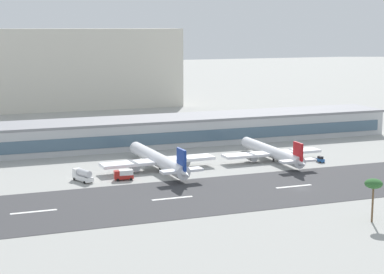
{
  "coord_description": "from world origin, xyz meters",
  "views": [
    {
      "loc": [
        -95.5,
        -162.87,
        48.17
      ],
      "look_at": [
        -16.75,
        49.24,
        8.72
      ],
      "focal_mm": 59.97,
      "sensor_mm": 36.0,
      "label": 1
    }
  ],
  "objects_px": {
    "distant_hotel_block": "(59,69)",
    "airliner_red_tail_gate_1": "(273,153)",
    "airliner_navy_tail_gate_0": "(160,161)",
    "service_box_truck_2": "(124,175)",
    "service_fuel_truck_0": "(83,175)",
    "palm_tree_0": "(374,185)",
    "terminal_building": "(178,130)",
    "service_baggage_tug_1": "(320,159)"
  },
  "relations": [
    {
      "from": "airliner_navy_tail_gate_0",
      "to": "service_baggage_tug_1",
      "type": "xyz_separation_m",
      "value": [
        57.88,
        -7.17,
        -2.39
      ]
    },
    {
      "from": "terminal_building",
      "to": "service_box_truck_2",
      "type": "distance_m",
      "value": 66.33
    },
    {
      "from": "distant_hotel_block",
      "to": "airliner_navy_tail_gate_0",
      "type": "xyz_separation_m",
      "value": [
        5.78,
        -173.1,
        -19.77
      ]
    },
    {
      "from": "airliner_red_tail_gate_1",
      "to": "palm_tree_0",
      "type": "xyz_separation_m",
      "value": [
        -10.62,
        -73.12,
        6.44
      ]
    },
    {
      "from": "service_fuel_truck_0",
      "to": "service_baggage_tug_1",
      "type": "distance_m",
      "value": 85.05
    },
    {
      "from": "airliner_navy_tail_gate_0",
      "to": "service_box_truck_2",
      "type": "xyz_separation_m",
      "value": [
        -14.7,
        -8.87,
        -1.65
      ]
    },
    {
      "from": "airliner_navy_tail_gate_0",
      "to": "service_baggage_tug_1",
      "type": "relative_size",
      "value": 15.48
    },
    {
      "from": "terminal_building",
      "to": "service_baggage_tug_1",
      "type": "relative_size",
      "value": 56.09
    },
    {
      "from": "airliner_red_tail_gate_1",
      "to": "service_baggage_tug_1",
      "type": "bearing_deg",
      "value": -116.55
    },
    {
      "from": "terminal_building",
      "to": "service_box_truck_2",
      "type": "relative_size",
      "value": 30.41
    },
    {
      "from": "terminal_building",
      "to": "palm_tree_0",
      "type": "distance_m",
      "value": 119.31
    },
    {
      "from": "airliner_red_tail_gate_1",
      "to": "service_fuel_truck_0",
      "type": "height_order",
      "value": "airliner_red_tail_gate_1"
    },
    {
      "from": "airliner_navy_tail_gate_0",
      "to": "airliner_red_tail_gate_1",
      "type": "height_order",
      "value": "airliner_navy_tail_gate_0"
    },
    {
      "from": "distant_hotel_block",
      "to": "palm_tree_0",
      "type": "relative_size",
      "value": 12.99
    },
    {
      "from": "terminal_building",
      "to": "airliner_navy_tail_gate_0",
      "type": "xyz_separation_m",
      "value": [
        -22.54,
        -45.89,
        -2.14
      ]
    },
    {
      "from": "distant_hotel_block",
      "to": "service_baggage_tug_1",
      "type": "bearing_deg",
      "value": -70.55
    },
    {
      "from": "service_fuel_truck_0",
      "to": "service_box_truck_2",
      "type": "bearing_deg",
      "value": -123.51
    },
    {
      "from": "service_baggage_tug_1",
      "to": "palm_tree_0",
      "type": "distance_m",
      "value": 71.12
    },
    {
      "from": "terminal_building",
      "to": "airliner_red_tail_gate_1",
      "type": "bearing_deg",
      "value": -66.03
    },
    {
      "from": "airliner_navy_tail_gate_0",
      "to": "service_fuel_truck_0",
      "type": "relative_size",
      "value": 5.83
    },
    {
      "from": "airliner_navy_tail_gate_0",
      "to": "palm_tree_0",
      "type": "relative_size",
      "value": 4.69
    },
    {
      "from": "airliner_red_tail_gate_1",
      "to": "service_fuel_truck_0",
      "type": "relative_size",
      "value": 5.31
    },
    {
      "from": "distant_hotel_block",
      "to": "service_box_truck_2",
      "type": "bearing_deg",
      "value": -92.81
    },
    {
      "from": "terminal_building",
      "to": "service_baggage_tug_1",
      "type": "xyz_separation_m",
      "value": [
        35.34,
        -53.06,
        -4.53
      ]
    },
    {
      "from": "palm_tree_0",
      "to": "airliner_red_tail_gate_1",
      "type": "bearing_deg",
      "value": 81.74
    },
    {
      "from": "distant_hotel_block",
      "to": "service_fuel_truck_0",
      "type": "height_order",
      "value": "distant_hotel_block"
    },
    {
      "from": "airliner_navy_tail_gate_0",
      "to": "service_fuel_truck_0",
      "type": "height_order",
      "value": "airliner_navy_tail_gate_0"
    },
    {
      "from": "distant_hotel_block",
      "to": "airliner_red_tail_gate_1",
      "type": "bearing_deg",
      "value": -74.29
    },
    {
      "from": "airliner_red_tail_gate_1",
      "to": "service_fuel_truck_0",
      "type": "bearing_deg",
      "value": 94.62
    },
    {
      "from": "terminal_building",
      "to": "airliner_navy_tail_gate_0",
      "type": "distance_m",
      "value": 51.17
    },
    {
      "from": "airliner_navy_tail_gate_0",
      "to": "service_box_truck_2",
      "type": "height_order",
      "value": "airliner_navy_tail_gate_0"
    },
    {
      "from": "service_fuel_truck_0",
      "to": "service_box_truck_2",
      "type": "relative_size",
      "value": 1.44
    },
    {
      "from": "service_fuel_truck_0",
      "to": "service_box_truck_2",
      "type": "xyz_separation_m",
      "value": [
        12.46,
        -2.69,
        -0.24
      ]
    },
    {
      "from": "palm_tree_0",
      "to": "service_baggage_tug_1",
      "type": "bearing_deg",
      "value": 68.72
    },
    {
      "from": "distant_hotel_block",
      "to": "terminal_building",
      "type": "bearing_deg",
      "value": -77.45
    },
    {
      "from": "distant_hotel_block",
      "to": "service_box_truck_2",
      "type": "height_order",
      "value": "distant_hotel_block"
    },
    {
      "from": "terminal_building",
      "to": "service_fuel_truck_0",
      "type": "distance_m",
      "value": 72.06
    },
    {
      "from": "distant_hotel_block",
      "to": "service_fuel_truck_0",
      "type": "xyz_separation_m",
      "value": [
        -21.38,
        -179.28,
        -21.18
      ]
    },
    {
      "from": "service_baggage_tug_1",
      "to": "service_box_truck_2",
      "type": "height_order",
      "value": "service_box_truck_2"
    },
    {
      "from": "airliner_navy_tail_gate_0",
      "to": "distant_hotel_block",
      "type": "bearing_deg",
      "value": -1.61
    },
    {
      "from": "distant_hotel_block",
      "to": "airliner_red_tail_gate_1",
      "type": "relative_size",
      "value": 3.04
    },
    {
      "from": "palm_tree_0",
      "to": "terminal_building",
      "type": "bearing_deg",
      "value": 94.67
    }
  ]
}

